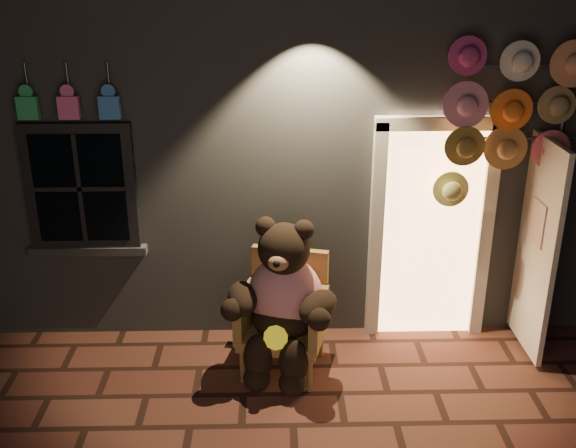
{
  "coord_description": "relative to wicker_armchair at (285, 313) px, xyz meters",
  "views": [
    {
      "loc": [
        -0.15,
        -4.43,
        3.53
      ],
      "look_at": [
        -0.02,
        1.0,
        1.35
      ],
      "focal_mm": 42.0,
      "sensor_mm": 36.0,
      "label": 1
    }
  ],
  "objects": [
    {
      "name": "wicker_armchair",
      "position": [
        0.0,
        0.0,
        0.0
      ],
      "size": [
        0.86,
        0.81,
        1.07
      ],
      "rotation": [
        0.0,
        0.0,
        -0.24
      ],
      "color": "olive",
      "rests_on": "ground"
    },
    {
      "name": "ground",
      "position": [
        0.05,
        -0.89,
        -0.53
      ],
      "size": [
        60.0,
        60.0,
        0.0
      ],
      "primitive_type": "plane",
      "color": "brown",
      "rests_on": "ground"
    },
    {
      "name": "teddy_bear",
      "position": [
        -0.02,
        -0.14,
        0.2
      ],
      "size": [
        1.03,
        0.91,
        1.46
      ],
      "rotation": [
        0.0,
        0.0,
        -0.24
      ],
      "color": "#B11222",
      "rests_on": "ground"
    },
    {
      "name": "hat_rack",
      "position": [
        2.14,
        0.38,
        1.72
      ],
      "size": [
        1.63,
        0.22,
        2.88
      ],
      "color": "#59595E",
      "rests_on": "ground"
    },
    {
      "name": "shop_building",
      "position": [
        0.05,
        3.1,
        1.2
      ],
      "size": [
        7.3,
        5.95,
        3.51
      ],
      "color": "slate",
      "rests_on": "ground"
    }
  ]
}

